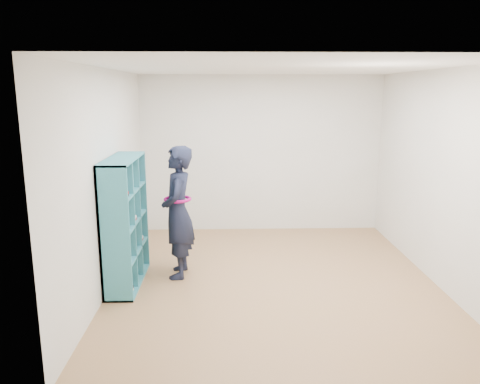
{
  "coord_description": "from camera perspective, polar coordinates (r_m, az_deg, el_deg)",
  "views": [
    {
      "loc": [
        -0.58,
        -5.51,
        2.35
      ],
      "look_at": [
        -0.41,
        0.3,
        1.08
      ],
      "focal_mm": 35.0,
      "sensor_mm": 36.0,
      "label": 1
    }
  ],
  "objects": [
    {
      "name": "floor",
      "position": [
        6.02,
        4.08,
        -10.68
      ],
      "size": [
        4.5,
        4.5,
        0.0
      ],
      "primitive_type": "plane",
      "color": "#997245",
      "rests_on": "ground"
    },
    {
      "name": "ceiling",
      "position": [
        5.55,
        4.51,
        14.87
      ],
      "size": [
        4.5,
        4.5,
        0.0
      ],
      "primitive_type": "plane",
      "color": "white",
      "rests_on": "wall_back"
    },
    {
      "name": "wall_left",
      "position": [
        5.79,
        -15.82,
        1.4
      ],
      "size": [
        0.02,
        4.5,
        2.6
      ],
      "primitive_type": "cube",
      "color": "silver",
      "rests_on": "floor"
    },
    {
      "name": "wall_right",
      "position": [
        6.18,
        23.07,
        1.55
      ],
      "size": [
        0.02,
        4.5,
        2.6
      ],
      "primitive_type": "cube",
      "color": "silver",
      "rests_on": "floor"
    },
    {
      "name": "wall_back",
      "position": [
        7.86,
        2.6,
        4.63
      ],
      "size": [
        4.0,
        0.02,
        2.6
      ],
      "primitive_type": "cube",
      "color": "silver",
      "rests_on": "floor"
    },
    {
      "name": "wall_front",
      "position": [
        3.48,
        8.09,
        -5.36
      ],
      "size": [
        4.0,
        0.02,
        2.6
      ],
      "primitive_type": "cube",
      "color": "silver",
      "rests_on": "floor"
    },
    {
      "name": "bookshelf",
      "position": [
        5.86,
        -14.07,
        -3.7
      ],
      "size": [
        0.34,
        1.18,
        1.57
      ],
      "color": "teal",
      "rests_on": "floor"
    },
    {
      "name": "person",
      "position": [
        5.95,
        -7.58,
        -2.45
      ],
      "size": [
        0.4,
        0.61,
        1.68
      ],
      "rotation": [
        0.0,
        0.0,
        -1.57
      ],
      "color": "black",
      "rests_on": "floor"
    },
    {
      "name": "smartphone",
      "position": [
        6.01,
        -8.79,
        -1.26
      ],
      "size": [
        0.01,
        0.08,
        0.12
      ],
      "rotation": [
        0.29,
        0.0,
        -0.0
      ],
      "color": "silver",
      "rests_on": "person"
    }
  ]
}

